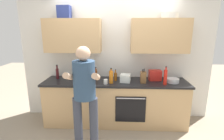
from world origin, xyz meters
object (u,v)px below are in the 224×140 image
(knife_block, at_px, (143,77))
(grocery_bag_crisps, at_px, (155,75))
(grocery_bag_bread, at_px, (80,77))
(bottle_juice, at_px, (111,77))
(grocery_bag_produce, at_px, (125,78))
(bottle_wine, at_px, (57,73))
(bottle_syrup, at_px, (116,76))
(cup_ceramic, at_px, (81,81))
(mixing_bowl, at_px, (173,80))
(bottle_vinegar, at_px, (96,74))
(bottle_hotsauce, at_px, (165,77))
(cup_coffee, at_px, (106,82))
(person_standing, at_px, (85,90))

(knife_block, bearing_deg, grocery_bag_crisps, 33.38)
(grocery_bag_bread, xyz_separation_m, grocery_bag_crisps, (1.51, 0.06, 0.03))
(bottle_juice, distance_m, grocery_bag_produce, 0.30)
(bottle_juice, xyz_separation_m, grocery_bag_bread, (-0.64, 0.18, -0.05))
(bottle_wine, bearing_deg, bottle_syrup, -3.94)
(bottle_juice, bearing_deg, bottle_syrup, 64.75)
(bottle_juice, bearing_deg, grocery_bag_bread, 164.40)
(grocery_bag_produce, bearing_deg, cup_ceramic, -169.55)
(cup_ceramic, height_order, mixing_bowl, cup_ceramic)
(bottle_vinegar, bearing_deg, knife_block, -11.67)
(bottle_wine, bearing_deg, bottle_vinegar, 0.72)
(bottle_vinegar, height_order, bottle_wine, bottle_wine)
(bottle_hotsauce, relative_size, grocery_bag_bread, 1.58)
(bottle_syrup, xyz_separation_m, bottle_vinegar, (-0.41, 0.09, 0.02))
(mixing_bowl, distance_m, knife_block, 0.58)
(knife_block, relative_size, grocery_bag_produce, 1.32)
(bottle_syrup, height_order, bottle_juice, bottle_juice)
(bottle_vinegar, distance_m, cup_coffee, 0.40)
(grocery_bag_bread, bearing_deg, bottle_vinegar, 14.51)
(bottle_syrup, xyz_separation_m, grocery_bag_bread, (-0.72, 0.01, -0.01))
(bottle_vinegar, height_order, cup_coffee, bottle_vinegar)
(grocery_bag_produce, bearing_deg, bottle_juice, -159.50)
(bottle_wine, xyz_separation_m, grocery_bag_produce, (1.40, -0.15, -0.05))
(person_standing, relative_size, bottle_vinegar, 6.65)
(cup_coffee, height_order, cup_ceramic, cup_coffee)
(bottle_wine, xyz_separation_m, mixing_bowl, (2.31, -0.15, -0.08))
(bottle_vinegar, bearing_deg, grocery_bag_bread, -165.49)
(bottle_syrup, xyz_separation_m, grocery_bag_produce, (0.19, -0.06, -0.01))
(person_standing, relative_size, grocery_bag_crisps, 6.97)
(bottle_wine, distance_m, grocery_bag_crisps, 1.99)
(bottle_juice, height_order, knife_block, bottle_juice)
(mixing_bowl, bearing_deg, knife_block, -176.74)
(bottle_vinegar, height_order, grocery_bag_produce, bottle_vinegar)
(person_standing, relative_size, bottle_syrup, 7.29)
(grocery_bag_crisps, bearing_deg, knife_block, -146.62)
(cup_ceramic, relative_size, grocery_bag_bread, 0.39)
(cup_ceramic, height_order, grocery_bag_crisps, grocery_bag_crisps)
(bottle_syrup, bearing_deg, cup_ceramic, -161.16)
(bottle_hotsauce, xyz_separation_m, knife_block, (-0.39, 0.11, -0.04))
(bottle_hotsauce, bearing_deg, bottle_wine, 172.14)
(cup_coffee, bearing_deg, bottle_hotsauce, 0.62)
(grocery_bag_produce, distance_m, grocery_bag_crisps, 0.61)
(bottle_juice, relative_size, grocery_bag_bread, 1.34)
(bottle_juice, distance_m, bottle_wine, 1.15)
(bottle_juice, relative_size, cup_coffee, 3.26)
(bottle_hotsauce, xyz_separation_m, grocery_bag_crisps, (-0.13, 0.28, -0.04))
(grocery_bag_produce, bearing_deg, person_standing, -131.53)
(cup_ceramic, bearing_deg, grocery_bag_bread, 108.87)
(bottle_vinegar, distance_m, knife_block, 0.96)
(bottle_vinegar, distance_m, mixing_bowl, 1.53)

